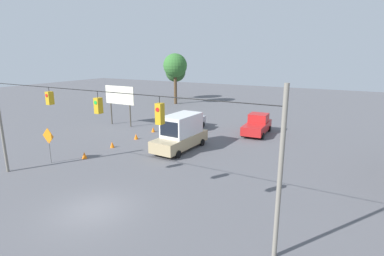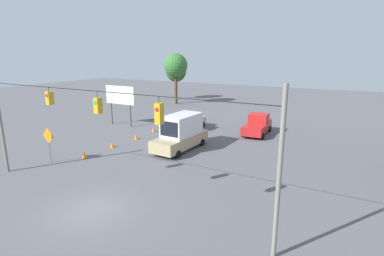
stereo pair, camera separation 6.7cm
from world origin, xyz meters
name	(u,v)px [view 1 (the left image)]	position (x,y,z in m)	size (l,w,h in m)	color
ground_plane	(93,210)	(0.00, 0.00, 0.00)	(140.00, 140.00, 0.00)	#56565B
overhead_signal_span	(102,129)	(-0.11, -0.98, 4.44)	(19.68, 0.38, 7.34)	slate
pickup_truck_silver_withflow_far	(189,121)	(4.37, -18.33, 0.97)	(2.42, 5.12, 2.12)	#A8AAB2
box_truck_tan_withflow_mid	(181,132)	(1.45, -11.81, 1.54)	(2.69, 6.26, 3.16)	tan
pickup_truck_red_oncoming_deep	(257,125)	(-2.92, -20.43, 0.98)	(2.57, 5.41, 2.12)	red
traffic_cone_nearest	(84,155)	(7.09, -5.72, 0.28)	(0.41, 0.41, 0.56)	orange
traffic_cone_second	(112,145)	(7.23, -9.07, 0.28)	(0.41, 0.41, 0.56)	orange
traffic_cone_third	(136,136)	(7.11, -12.34, 0.28)	(0.41, 0.41, 0.56)	orange
traffic_cone_fourth	(153,130)	(7.33, -15.54, 0.28)	(0.41, 0.41, 0.56)	orange
roadside_billboard	(120,97)	(12.64, -16.24, 3.42)	(4.26, 0.16, 4.74)	#4C473D
work_zone_sign	(48,139)	(8.59, -3.71, 1.99)	(1.27, 0.06, 2.84)	slate
tree_horizon_left	(175,66)	(15.58, -33.25, 6.46)	(4.02, 4.02, 8.55)	#4C3823
tree_horizon_right	(175,72)	(18.57, -38.06, 5.16)	(3.79, 3.79, 7.09)	brown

